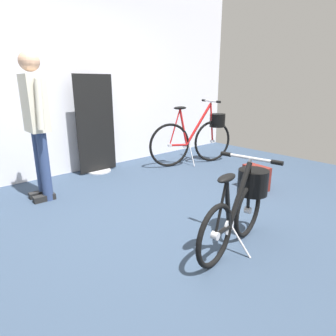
{
  "coord_description": "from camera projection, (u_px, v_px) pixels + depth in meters",
  "views": [
    {
      "loc": [
        -1.7,
        -1.82,
        1.32
      ],
      "look_at": [
        0.04,
        0.12,
        0.55
      ],
      "focal_mm": 30.88,
      "sensor_mm": 36.0,
      "label": 1
    }
  ],
  "objects": [
    {
      "name": "display_bike_left",
      "position": [
        198.0,
        136.0,
        4.81
      ],
      "size": [
        1.46,
        0.6,
        1.05
      ],
      "color": "black",
      "rests_on": "ground_plane"
    },
    {
      "name": "ground_plane",
      "position": [
        173.0,
        226.0,
        2.76
      ],
      "size": [
        6.95,
        6.95,
        0.0
      ],
      "primitive_type": "plane",
      "color": "#2D3D51"
    },
    {
      "name": "folding_bike_foreground",
      "position": [
        241.0,
        203.0,
        2.39
      ],
      "size": [
        1.05,
        0.53,
        0.75
      ],
      "color": "black",
      "rests_on": "ground_plane"
    },
    {
      "name": "back_wall",
      "position": [
        59.0,
        70.0,
        4.02
      ],
      "size": [
        6.95,
        0.1,
        2.99
      ],
      "primitive_type": "cube",
      "color": "silver",
      "rests_on": "ground_plane"
    },
    {
      "name": "visitor_near_wall",
      "position": [
        36.0,
        119.0,
        3.18
      ],
      "size": [
        0.28,
        0.54,
        1.65
      ],
      "color": "navy",
      "rests_on": "ground_plane"
    },
    {
      "name": "floor_banner_stand",
      "position": [
        96.0,
        131.0,
        4.28
      ],
      "size": [
        0.6,
        0.36,
        1.44
      ],
      "color": "#B7B7BC",
      "rests_on": "ground_plane"
    },
    {
      "name": "backpack_on_floor",
      "position": [
        256.0,
        178.0,
        3.69
      ],
      "size": [
        0.24,
        0.35,
        0.31
      ],
      "color": "maroon",
      "rests_on": "ground_plane"
    }
  ]
}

